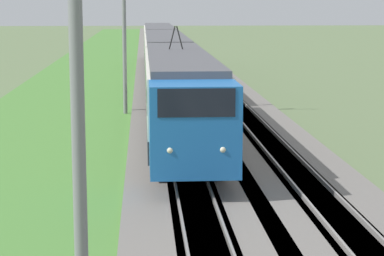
# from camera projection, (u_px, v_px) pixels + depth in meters

# --- Properties ---
(ballast_main) EXTENTS (240.00, 4.40, 0.30)m
(ballast_main) POSITION_uv_depth(u_px,v_px,m) (164.00, 85.00, 55.44)
(ballast_main) COLOR slate
(ballast_main) RESTS_ON ground
(ballast_adjacent) EXTENTS (240.00, 4.40, 0.30)m
(ballast_adjacent) POSITION_uv_depth(u_px,v_px,m) (215.00, 85.00, 55.69)
(ballast_adjacent) COLOR slate
(ballast_adjacent) RESTS_ON ground
(track_main) EXTENTS (240.00, 1.57, 0.45)m
(track_main) POSITION_uv_depth(u_px,v_px,m) (164.00, 85.00, 55.44)
(track_main) COLOR #4C4238
(track_main) RESTS_ON ground
(track_adjacent) EXTENTS (240.00, 1.57, 0.45)m
(track_adjacent) POSITION_uv_depth(u_px,v_px,m) (215.00, 85.00, 55.68)
(track_adjacent) COLOR #4C4238
(track_adjacent) RESTS_ON ground
(grass_verge) EXTENTS (240.00, 10.16, 0.12)m
(grass_verge) POSITION_uv_depth(u_px,v_px,m) (87.00, 87.00, 55.09)
(grass_verge) COLOR #4C8438
(grass_verge) RESTS_ON ground
(passenger_train) EXTENTS (60.21, 2.86, 5.13)m
(passenger_train) POSITION_uv_depth(u_px,v_px,m) (165.00, 58.00, 51.69)
(passenger_train) COLOR blue
(passenger_train) RESTS_ON ground
(catenary_mast_near) EXTENTS (0.22, 2.56, 9.65)m
(catenary_mast_near) POSITION_uv_depth(u_px,v_px,m) (80.00, 83.00, 11.50)
(catenary_mast_near) COLOR slate
(catenary_mast_near) RESTS_ON ground
(catenary_mast_mid) EXTENTS (0.22, 2.56, 9.66)m
(catenary_mast_mid) POSITION_uv_depth(u_px,v_px,m) (125.00, 25.00, 40.75)
(catenary_mast_mid) COLOR slate
(catenary_mast_mid) RESTS_ON ground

